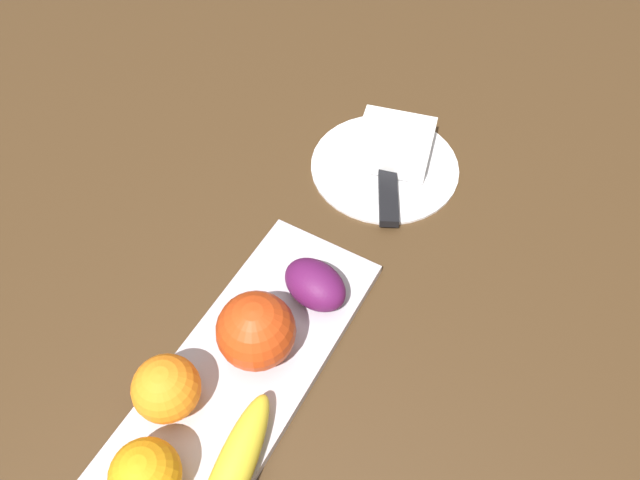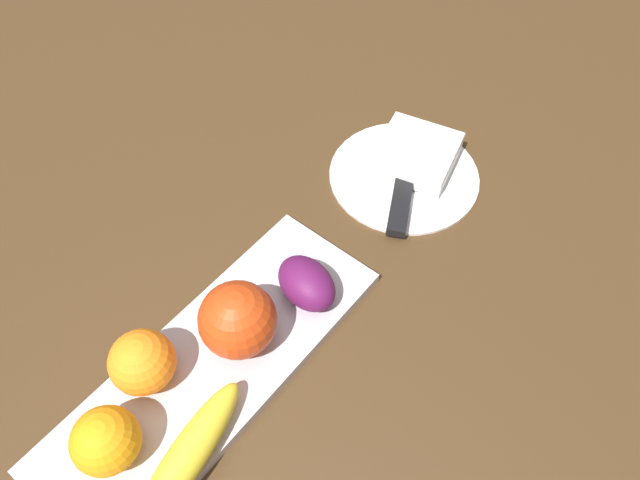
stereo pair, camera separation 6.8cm
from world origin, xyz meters
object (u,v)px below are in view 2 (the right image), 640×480
at_px(orange_near_banana, 142,362).
at_px(dinner_plate, 404,174).
at_px(fruit_tray, 214,366).
at_px(knife, 402,198).
at_px(apple, 238,320).
at_px(orange_near_apple, 106,441).
at_px(grape_bunch, 307,283).
at_px(folded_napkin, 416,154).
at_px(banana, 189,455).

height_order(orange_near_banana, dinner_plate, orange_near_banana).
distance_m(fruit_tray, knife, 0.32).
distance_m(apple, orange_near_apple, 0.16).
bearing_deg(dinner_plate, grape_bunch, -174.30).
relative_size(apple, orange_near_banana, 1.23).
bearing_deg(grape_bunch, orange_near_banana, 160.53).
bearing_deg(orange_near_banana, apple, -25.68).
xyz_separation_m(orange_near_apple, orange_near_banana, (0.07, 0.03, 0.00)).
height_order(fruit_tray, orange_near_banana, orange_near_banana).
distance_m(apple, grape_bunch, 0.09).
relative_size(dinner_plate, folded_napkin, 2.02).
xyz_separation_m(dinner_plate, folded_napkin, (0.03, 0.00, 0.02)).
height_order(folded_napkin, knife, folded_napkin).
xyz_separation_m(apple, banana, (-0.12, -0.05, -0.02)).
xyz_separation_m(orange_near_banana, dinner_plate, (0.41, -0.04, -0.04)).
bearing_deg(grape_bunch, folded_napkin, 5.14).
xyz_separation_m(apple, knife, (0.27, -0.02, -0.04)).
relative_size(fruit_tray, orange_near_banana, 5.99).
bearing_deg(orange_near_apple, fruit_tray, -3.30).
xyz_separation_m(apple, orange_near_apple, (-0.16, 0.01, -0.01)).
bearing_deg(orange_near_apple, knife, -4.12).
height_order(apple, orange_near_banana, apple).
bearing_deg(knife, orange_near_banana, 142.66).
distance_m(fruit_tray, dinner_plate, 0.36).
bearing_deg(orange_near_banana, orange_near_apple, -155.52).
distance_m(dinner_plate, folded_napkin, 0.03).
xyz_separation_m(orange_near_banana, knife, (0.37, -0.06, -0.03)).
height_order(apple, knife, apple).
xyz_separation_m(banana, orange_near_apple, (-0.04, 0.06, 0.01)).
bearing_deg(dinner_plate, orange_near_banana, 174.39).
xyz_separation_m(grape_bunch, folded_napkin, (0.26, 0.02, -0.01)).
height_order(apple, banana, apple).
xyz_separation_m(orange_near_apple, grape_bunch, (0.25, -0.03, -0.01)).
bearing_deg(banana, fruit_tray, 23.57).
bearing_deg(grape_bunch, fruit_tray, 169.75).
bearing_deg(apple, orange_near_apple, 176.15).
bearing_deg(grape_bunch, knife, -0.44).
distance_m(apple, orange_near_banana, 0.10).
height_order(banana, folded_napkin, banana).
bearing_deg(orange_near_apple, orange_near_banana, 24.48).
relative_size(fruit_tray, banana, 2.52).
bearing_deg(fruit_tray, grape_bunch, -10.25).
bearing_deg(fruit_tray, apple, -5.55).
bearing_deg(fruit_tray, orange_near_apple, 176.70).
relative_size(fruit_tray, knife, 2.36).
bearing_deg(knife, folded_napkin, -7.65).
xyz_separation_m(grape_bunch, dinner_plate, (0.23, 0.02, -0.03)).
xyz_separation_m(fruit_tray, orange_near_banana, (-0.05, 0.04, 0.04)).
bearing_deg(folded_napkin, orange_near_banana, 174.71).
bearing_deg(orange_near_banana, dinner_plate, -5.61).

